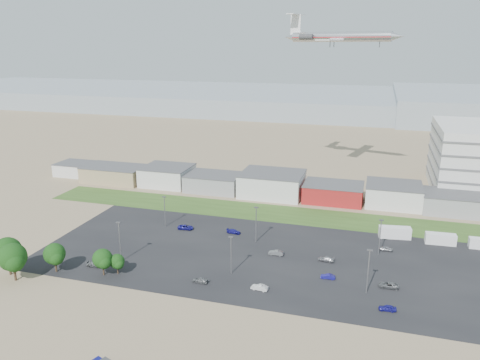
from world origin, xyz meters
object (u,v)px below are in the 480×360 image
at_px(tree_far_left, 8,254).
at_px(parked_car_3, 200,280).
at_px(box_trailer_a, 395,232).
at_px(parked_car_8, 386,249).
at_px(parked_car_6, 234,231).
at_px(parked_car_9, 186,227).
at_px(parked_car_7, 276,253).
at_px(parked_car_12, 326,259).
at_px(parked_car_2, 387,308).
at_px(parked_car_0, 389,285).
at_px(parked_car_1, 328,277).
at_px(airliner, 341,37).
at_px(parked_car_13, 259,287).
at_px(parked_car_10, 95,264).

distance_m(tree_far_left, parked_car_3, 45.91).
distance_m(box_trailer_a, parked_car_8, 10.12).
xyz_separation_m(parked_car_6, parked_car_9, (-14.55, -1.11, 0.05)).
bearing_deg(parked_car_7, tree_far_left, -63.41).
relative_size(box_trailer_a, tree_far_left, 0.82).
relative_size(parked_car_3, parked_car_12, 0.90).
relative_size(parked_car_2, parked_car_3, 0.95).
height_order(box_trailer_a, parked_car_0, box_trailer_a).
xyz_separation_m(parked_car_0, parked_car_8, (-0.39, 20.17, -0.06)).
distance_m(parked_car_3, parked_car_12, 32.81).
height_order(tree_far_left, parked_car_1, tree_far_left).
relative_size(parked_car_1, parked_car_2, 0.96).
distance_m(airliner, parked_car_13, 106.42).
bearing_deg(parked_car_12, tree_far_left, -61.92).
bearing_deg(tree_far_left, airliner, 56.97).
bearing_deg(parked_car_0, parked_car_7, -110.10).
distance_m(tree_far_left, parked_car_9, 48.04).
height_order(parked_car_6, parked_car_7, parked_car_7).
distance_m(parked_car_2, parked_car_8, 30.16).
xyz_separation_m(box_trailer_a, airliner, (-22.63, 51.76, 53.72)).
distance_m(parked_car_0, parked_car_1, 13.56).
relative_size(parked_car_2, parked_car_10, 0.87).
bearing_deg(parked_car_3, parked_car_0, 105.95).
height_order(parked_car_1, parked_car_6, parked_car_6).
distance_m(parked_car_3, parked_car_6, 30.04).
relative_size(parked_car_6, parked_car_10, 1.00).
distance_m(parked_car_0, parked_car_3, 42.71).
bearing_deg(parked_car_7, parked_car_8, 112.03).
bearing_deg(parked_car_1, parked_car_10, -81.97).
bearing_deg(parked_car_3, parked_car_9, -148.81).
bearing_deg(parked_car_10, box_trailer_a, -63.06).
bearing_deg(parked_car_2, parked_car_10, -94.02).
bearing_deg(parked_car_9, parked_car_3, -157.70).
xyz_separation_m(airliner, parked_car_12, (5.72, -72.30, -54.75)).
height_order(airliner, parked_car_13, airliner).
height_order(parked_car_3, parked_car_10, parked_car_10).
bearing_deg(parked_car_3, tree_far_left, -75.90).
relative_size(parked_car_6, parked_car_9, 0.88).
xyz_separation_m(airliner, parked_car_10, (-48.59, -91.50, -54.75)).
xyz_separation_m(parked_car_3, parked_car_9, (-15.79, 28.91, 0.10)).
relative_size(tree_far_left, parked_car_0, 2.35).
bearing_deg(parked_car_6, parked_car_9, 100.20).
height_order(parked_car_10, parked_car_12, parked_car_12).
xyz_separation_m(airliner, parked_car_7, (-7.16, -72.35, -54.70)).
height_order(parked_car_10, parked_car_13, parked_car_13).
bearing_deg(parked_car_2, tree_far_left, -87.83).
distance_m(parked_car_6, parked_car_13, 33.08).
relative_size(airliner, parked_car_2, 12.74).
bearing_deg(parked_car_1, parked_car_6, -126.34).
height_order(airliner, parked_car_8, airliner).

